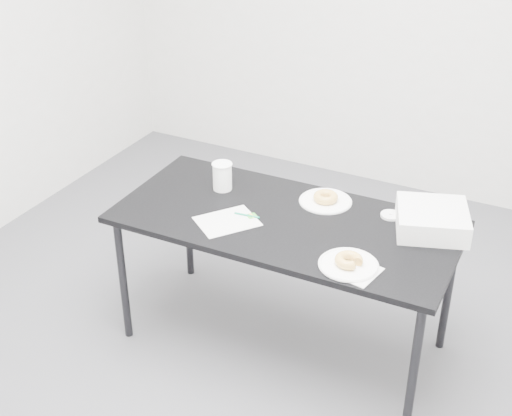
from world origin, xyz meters
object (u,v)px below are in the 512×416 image
at_px(table, 285,229).
at_px(bakery_box, 432,220).
at_px(donut_far, 326,197).
at_px(scorecard, 227,221).
at_px(pen, 247,215).
at_px(donut_near, 349,260).
at_px(plate_far, 325,201).
at_px(plate_near, 348,265).
at_px(coffee_cup, 222,176).

bearing_deg(table, bakery_box, 18.19).
bearing_deg(donut_far, table, -113.82).
distance_m(scorecard, pen, 0.10).
bearing_deg(donut_near, scorecard, 171.96).
bearing_deg(table, scorecard, -148.99).
bearing_deg(bakery_box, scorecard, -176.42).
height_order(table, donut_far, donut_far).
bearing_deg(plate_far, scorecard, -131.53).
relative_size(plate_near, bakery_box, 0.81).
height_order(plate_near, donut_far, donut_far).
bearing_deg(pen, table, 13.36).
height_order(scorecard, plate_far, plate_far).
bearing_deg(plate_far, coffee_cup, -167.95).
bearing_deg(plate_far, donut_far, 0.00).
bearing_deg(table, plate_near, -30.94).
distance_m(pen, donut_near, 0.58).
relative_size(plate_far, bakery_box, 0.82).
xyz_separation_m(table, bakery_box, (0.61, 0.21, 0.10)).
xyz_separation_m(donut_near, coffee_cup, (-0.78, 0.35, 0.04)).
relative_size(scorecard, donut_near, 2.26).
bearing_deg(bakery_box, donut_near, -136.32).
relative_size(table, plate_near, 6.32).
relative_size(plate_near, donut_far, 2.10).
relative_size(scorecard, bakery_box, 0.86).
height_order(plate_far, coffee_cup, coffee_cup).
height_order(table, plate_far, plate_far).
height_order(scorecard, coffee_cup, coffee_cup).
relative_size(scorecard, pen, 2.15).
distance_m(scorecard, plate_far, 0.49).
bearing_deg(donut_far, plate_far, 0.00).
bearing_deg(pen, plate_far, 41.06).
relative_size(table, donut_far, 13.31).
height_order(plate_near, plate_far, plate_near).
relative_size(plate_far, coffee_cup, 1.80).
height_order(donut_far, bakery_box, bakery_box).
distance_m(plate_near, coffee_cup, 0.86).
bearing_deg(scorecard, table, 68.64).
distance_m(plate_near, donut_near, 0.02).
xyz_separation_m(table, plate_far, (0.10, 0.23, 0.06)).
xyz_separation_m(plate_near, donut_far, (-0.29, 0.46, 0.02)).
xyz_separation_m(donut_far, coffee_cup, (-0.50, -0.11, 0.04)).
bearing_deg(pen, bakery_box, 12.93).
distance_m(pen, plate_near, 0.58).
bearing_deg(pen, donut_near, -22.85).
height_order(scorecard, donut_far, donut_far).
height_order(table, coffee_cup, coffee_cup).
bearing_deg(scorecard, donut_near, 28.90).
bearing_deg(pen, coffee_cup, 135.45).
xyz_separation_m(pen, coffee_cup, (-0.23, 0.18, 0.06)).
bearing_deg(bakery_box, donut_far, 158.62).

